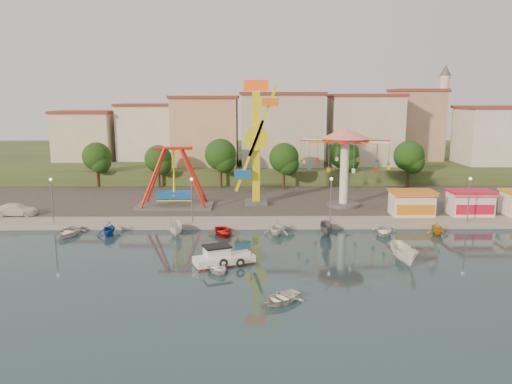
{
  "coord_description": "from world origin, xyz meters",
  "views": [
    {
      "loc": [
        -1.31,
        -43.16,
        14.88
      ],
      "look_at": [
        -0.62,
        14.0,
        4.0
      ],
      "focal_mm": 35.0,
      "sensor_mm": 36.0,
      "label": 1
    }
  ],
  "objects_px": {
    "wave_swinger": "(345,149)",
    "van": "(16,210)",
    "skiff": "(404,254)",
    "kamikaze_tower": "(258,146)",
    "pirate_ship_ride": "(174,179)",
    "rowboat_a": "(217,268)",
    "cabin_motorboat": "(222,259)"
  },
  "relations": [
    {
      "from": "rowboat_a",
      "to": "kamikaze_tower",
      "type": "bearing_deg",
      "value": 58.97
    },
    {
      "from": "wave_swinger",
      "to": "rowboat_a",
      "type": "distance_m",
      "value": 29.27
    },
    {
      "from": "cabin_motorboat",
      "to": "kamikaze_tower",
      "type": "bearing_deg",
      "value": 59.19
    },
    {
      "from": "kamikaze_tower",
      "to": "van",
      "type": "height_order",
      "value": "kamikaze_tower"
    },
    {
      "from": "skiff",
      "to": "van",
      "type": "xyz_separation_m",
      "value": [
        -42.74,
        16.68,
        0.46
      ]
    },
    {
      "from": "cabin_motorboat",
      "to": "rowboat_a",
      "type": "bearing_deg",
      "value": -123.72
    },
    {
      "from": "pirate_ship_ride",
      "to": "rowboat_a",
      "type": "relative_size",
      "value": 3.12
    },
    {
      "from": "wave_swinger",
      "to": "skiff",
      "type": "bearing_deg",
      "value": -85.83
    },
    {
      "from": "rowboat_a",
      "to": "skiff",
      "type": "relative_size",
      "value": 0.7
    },
    {
      "from": "wave_swinger",
      "to": "skiff",
      "type": "xyz_separation_m",
      "value": [
        1.58,
        -21.69,
        -7.31
      ]
    },
    {
      "from": "rowboat_a",
      "to": "van",
      "type": "height_order",
      "value": "van"
    },
    {
      "from": "cabin_motorboat",
      "to": "wave_swinger",
      "type": "bearing_deg",
      "value": 33.52
    },
    {
      "from": "kamikaze_tower",
      "to": "wave_swinger",
      "type": "relative_size",
      "value": 1.42
    },
    {
      "from": "skiff",
      "to": "rowboat_a",
      "type": "bearing_deg",
      "value": -177.18
    },
    {
      "from": "pirate_ship_ride",
      "to": "skiff",
      "type": "height_order",
      "value": "pirate_ship_ride"
    },
    {
      "from": "wave_swinger",
      "to": "cabin_motorboat",
      "type": "distance_m",
      "value": 27.54
    },
    {
      "from": "skiff",
      "to": "kamikaze_tower",
      "type": "bearing_deg",
      "value": 115.95
    },
    {
      "from": "wave_swinger",
      "to": "cabin_motorboat",
      "type": "bearing_deg",
      "value": -124.41
    },
    {
      "from": "wave_swinger",
      "to": "rowboat_a",
      "type": "bearing_deg",
      "value": -122.92
    },
    {
      "from": "pirate_ship_ride",
      "to": "skiff",
      "type": "distance_m",
      "value": 32.23
    },
    {
      "from": "wave_swinger",
      "to": "van",
      "type": "distance_m",
      "value": 42.02
    },
    {
      "from": "rowboat_a",
      "to": "cabin_motorboat",
      "type": "bearing_deg",
      "value": 56.29
    },
    {
      "from": "rowboat_a",
      "to": "van",
      "type": "relative_size",
      "value": 0.63
    },
    {
      "from": "pirate_ship_ride",
      "to": "wave_swinger",
      "type": "distance_m",
      "value": 22.72
    },
    {
      "from": "rowboat_a",
      "to": "van",
      "type": "xyz_separation_m",
      "value": [
        -25.83,
        18.66,
        1.01
      ]
    },
    {
      "from": "van",
      "to": "kamikaze_tower",
      "type": "bearing_deg",
      "value": -81.08
    },
    {
      "from": "pirate_ship_ride",
      "to": "wave_swinger",
      "type": "xyz_separation_m",
      "value": [
        22.39,
        0.43,
        3.8
      ]
    },
    {
      "from": "skiff",
      "to": "wave_swinger",
      "type": "bearing_deg",
      "value": 90.3
    },
    {
      "from": "van",
      "to": "skiff",
      "type": "bearing_deg",
      "value": -113.85
    },
    {
      "from": "wave_swinger",
      "to": "pirate_ship_ride",
      "type": "bearing_deg",
      "value": -178.9
    },
    {
      "from": "kamikaze_tower",
      "to": "cabin_motorboat",
      "type": "relative_size",
      "value": 2.87
    },
    {
      "from": "cabin_motorboat",
      "to": "rowboat_a",
      "type": "height_order",
      "value": "cabin_motorboat"
    }
  ]
}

